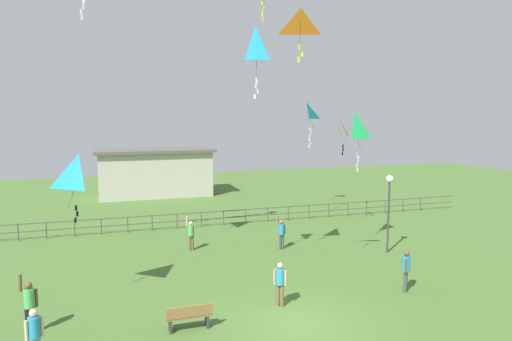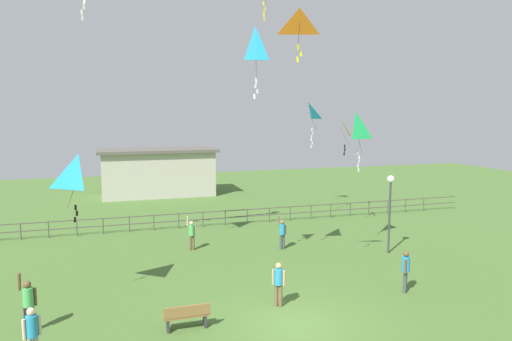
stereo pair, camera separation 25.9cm
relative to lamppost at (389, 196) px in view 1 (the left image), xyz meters
The scene contains 17 objects.
ground_plane 9.92m from the lamppost, 140.61° to the right, with size 80.00×80.00×0.00m, color #476B2D.
lamppost is the anchor object (origin of this frame).
park_bench 12.34m from the lamppost, 153.97° to the right, with size 1.51×0.44×0.85m.
person_0 16.32m from the lamppost, 165.59° to the right, with size 0.53×0.32×2.00m.
person_1 8.89m from the lamppost, 149.02° to the right, with size 0.42×0.33×1.63m.
person_2 5.52m from the lamppost, 115.87° to the right, with size 0.36×0.40×1.66m.
person_3 5.68m from the lamppost, 156.02° to the left, with size 0.46×0.28×1.79m.
person_4 16.58m from the lamppost, 157.88° to the right, with size 0.46×0.31×1.67m.
person_5 10.12m from the lamppost, 160.27° to the left, with size 0.47×0.28×1.78m.
kite_0 3.81m from the lamppost, 135.59° to the left, with size 1.16×0.87×2.99m.
kite_1 5.82m from the lamppost, 93.71° to the left, with size 1.01×1.12×2.14m.
kite_2 10.50m from the lamppost, 148.86° to the right, with size 1.17×0.74×1.83m.
kite_4 9.92m from the lamppost, behind, with size 0.84×1.01×2.91m.
kite_5 8.71m from the lamppost, 98.51° to the left, with size 1.08×0.97×2.83m.
kite_6 14.42m from the lamppost, behind, with size 1.31×1.23×2.38m.
waterfront_railing 11.35m from the lamppost, 134.16° to the left, with size 36.05×0.06×0.95m.
pavilion_building 22.15m from the lamppost, 115.46° to the left, with size 9.72×4.40×3.96m.
Camera 1 is at (-5.77, -13.42, 6.96)m, focal length 32.38 mm.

